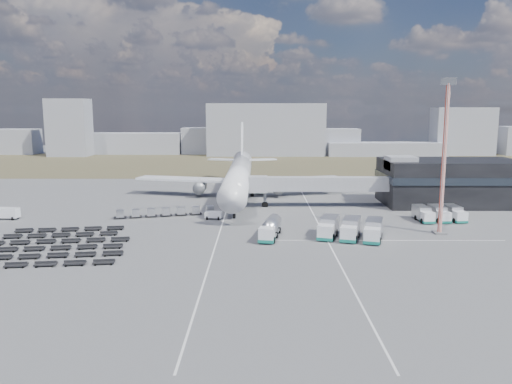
{
  "coord_description": "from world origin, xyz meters",
  "views": [
    {
      "loc": [
        4.72,
        -87.01,
        21.07
      ],
      "look_at": [
        4.25,
        16.21,
        4.0
      ],
      "focal_mm": 35.0,
      "sensor_mm": 36.0,
      "label": 1
    }
  ],
  "objects": [
    {
      "name": "catering_truck",
      "position": [
        5.52,
        39.47,
        1.28
      ],
      "size": [
        2.37,
        5.49,
        2.49
      ],
      "rotation": [
        0.0,
        0.0,
        -0.03
      ],
      "color": "white",
      "rests_on": "ground"
    },
    {
      "name": "lane_markings",
      "position": [
        9.77,
        3.0,
        0.01
      ],
      "size": [
        47.12,
        110.0,
        0.01
      ],
      "color": "silver",
      "rests_on": "ground"
    },
    {
      "name": "baggage_dollies",
      "position": [
        -27.5,
        -12.31,
        0.35
      ],
      "size": [
        24.86,
        24.45,
        0.7
      ],
      "rotation": [
        0.0,
        0.0,
        0.13
      ],
      "color": "black",
      "rests_on": "ground"
    },
    {
      "name": "skyline",
      "position": [
        -6.85,
        148.81,
        8.89
      ],
      "size": [
        313.54,
        25.78,
        25.95
      ],
      "color": "#9799A5",
      "rests_on": "ground"
    },
    {
      "name": "floodlight_mast",
      "position": [
        35.97,
        -3.31,
        13.17
      ],
      "size": [
        2.48,
        2.03,
        26.27
      ],
      "rotation": [
        0.0,
        0.0,
        -0.41
      ],
      "color": "red",
      "rests_on": "ground"
    },
    {
      "name": "terminal",
      "position": [
        47.77,
        23.96,
        5.25
      ],
      "size": [
        30.4,
        16.4,
        11.0
      ],
      "color": "black",
      "rests_on": "ground"
    },
    {
      "name": "pushback_tug",
      "position": [
        -4.0,
        8.0,
        0.73
      ],
      "size": [
        3.37,
        2.11,
        1.45
      ],
      "primitive_type": "cube",
      "rotation": [
        0.0,
        0.0,
        -0.1
      ],
      "color": "white",
      "rests_on": "ground"
    },
    {
      "name": "service_trucks_near",
      "position": [
        19.97,
        -6.78,
        1.65
      ],
      "size": [
        11.74,
        10.12,
        3.03
      ],
      "rotation": [
        0.0,
        0.0,
        -0.3
      ],
      "color": "white",
      "rests_on": "ground"
    },
    {
      "name": "jet_bridge",
      "position": [
        15.9,
        20.42,
        5.05
      ],
      "size": [
        30.3,
        3.8,
        7.05
      ],
      "color": "#939399",
      "rests_on": "ground"
    },
    {
      "name": "fuel_tanker",
      "position": [
        6.73,
        -6.18,
        1.58
      ],
      "size": [
        4.17,
        10.07,
        3.16
      ],
      "rotation": [
        0.0,
        0.0,
        -0.18
      ],
      "color": "white",
      "rests_on": "ground"
    },
    {
      "name": "ground",
      "position": [
        0.0,
        0.0,
        0.0
      ],
      "size": [
        420.0,
        420.0,
        0.0
      ],
      "primitive_type": "plane",
      "color": "#565659",
      "rests_on": "ground"
    },
    {
      "name": "utility_van",
      "position": [
        -44.0,
        7.73,
        1.11
      ],
      "size": [
        4.33,
        2.35,
        2.22
      ],
      "primitive_type": "cube",
      "rotation": [
        0.0,
        0.0,
        -0.12
      ],
      "color": "white",
      "rests_on": "ground"
    },
    {
      "name": "service_trucks_far",
      "position": [
        39.4,
        6.63,
        1.4
      ],
      "size": [
        8.93,
        7.02,
        2.58
      ],
      "rotation": [
        0.0,
        0.0,
        0.08
      ],
      "color": "white",
      "rests_on": "ground"
    },
    {
      "name": "airliner",
      "position": [
        0.0,
        32.38,
        5.29
      ],
      "size": [
        51.59,
        64.53,
        17.62
      ],
      "color": "white",
      "rests_on": "ground"
    },
    {
      "name": "grass_strip",
      "position": [
        0.0,
        110.0,
        0.01
      ],
      "size": [
        420.0,
        90.0,
        0.01
      ],
      "primitive_type": "cube",
      "color": "#49432C",
      "rests_on": "ground"
    },
    {
      "name": "uld_row",
      "position": [
        -13.71,
        10.41,
        0.93
      ],
      "size": [
        19.88,
        6.44,
        1.56
      ],
      "rotation": [
        0.0,
        0.0,
        0.25
      ],
      "color": "black",
      "rests_on": "ground"
    }
  ]
}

